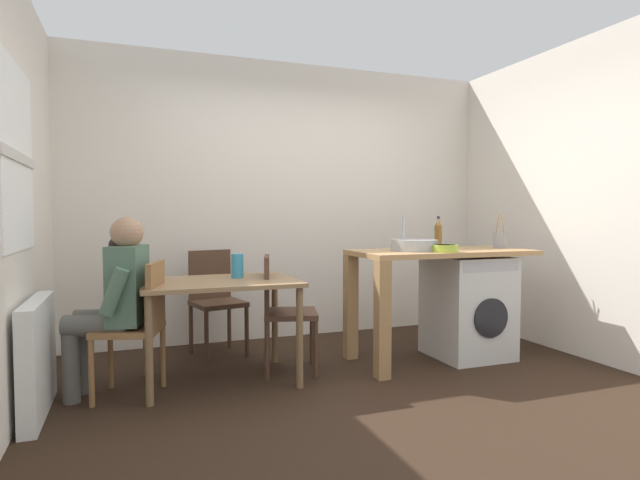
% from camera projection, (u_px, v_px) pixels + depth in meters
% --- Properties ---
extents(ground_plane, '(5.46, 5.46, 0.00)m').
position_uv_depth(ground_plane, '(362.00, 390.00, 3.54)').
color(ground_plane, black).
extents(wall_back, '(4.60, 0.10, 2.70)m').
position_uv_depth(wall_back, '(288.00, 201.00, 5.11)').
color(wall_back, silver).
rests_on(wall_back, ground_plane).
extents(wall_counter_side, '(0.10, 3.80, 2.70)m').
position_uv_depth(wall_counter_side, '(600.00, 198.00, 4.21)').
color(wall_counter_side, silver).
rests_on(wall_counter_side, ground_plane).
extents(radiator, '(0.10, 0.80, 0.70)m').
position_uv_depth(radiator, '(37.00, 357.00, 3.10)').
color(radiator, white).
rests_on(radiator, ground_plane).
extents(dining_table, '(1.10, 0.76, 0.74)m').
position_uv_depth(dining_table, '(220.00, 294.00, 3.70)').
color(dining_table, olive).
rests_on(dining_table, ground_plane).
extents(chair_person_seat, '(0.50, 0.50, 0.90)m').
position_uv_depth(chair_person_seat, '(140.00, 321.00, 3.40)').
color(chair_person_seat, olive).
rests_on(chair_person_seat, ground_plane).
extents(chair_opposite, '(0.49, 0.49, 0.90)m').
position_uv_depth(chair_opposite, '(281.00, 306.00, 3.94)').
color(chair_opposite, '#4C3323').
rests_on(chair_opposite, ground_plane).
extents(chair_spare_by_wall, '(0.48, 0.48, 0.90)m').
position_uv_depth(chair_spare_by_wall, '(215.00, 296.00, 4.46)').
color(chair_spare_by_wall, '#4C3323').
rests_on(chair_spare_by_wall, ground_plane).
extents(seated_person, '(0.55, 0.54, 1.20)m').
position_uv_depth(seated_person, '(115.00, 297.00, 3.38)').
color(seated_person, '#595651').
rests_on(seated_person, ground_plane).
extents(kitchen_counter, '(1.50, 0.68, 0.92)m').
position_uv_depth(kitchen_counter, '(420.00, 270.00, 4.20)').
color(kitchen_counter, tan).
rests_on(kitchen_counter, ground_plane).
extents(washing_machine, '(0.60, 0.61, 0.86)m').
position_uv_depth(washing_machine, '(468.00, 306.00, 4.38)').
color(washing_machine, silver).
rests_on(washing_machine, ground_plane).
extents(sink_basin, '(0.38, 0.38, 0.09)m').
position_uv_depth(sink_basin, '(414.00, 245.00, 4.17)').
color(sink_basin, '#9EA0A5').
rests_on(sink_basin, kitchen_counter).
extents(tap, '(0.02, 0.02, 0.28)m').
position_uv_depth(tap, '(403.00, 233.00, 4.33)').
color(tap, '#B2B2B7').
rests_on(tap, kitchen_counter).
extents(bottle_tall_green, '(0.06, 0.06, 0.28)m').
position_uv_depth(bottle_tall_green, '(438.00, 234.00, 4.32)').
color(bottle_tall_green, brown).
rests_on(bottle_tall_green, kitchen_counter).
extents(mixing_bowl, '(0.21, 0.21, 0.06)m').
position_uv_depth(mixing_bowl, '(445.00, 248.00, 4.04)').
color(mixing_bowl, '#A8C63D').
rests_on(mixing_bowl, kitchen_counter).
extents(utensil_crock, '(0.11, 0.11, 0.30)m').
position_uv_depth(utensil_crock, '(500.00, 240.00, 4.52)').
color(utensil_crock, gray).
rests_on(utensil_crock, kitchen_counter).
extents(vase, '(0.09, 0.09, 0.18)m').
position_uv_depth(vase, '(237.00, 266.00, 3.84)').
color(vase, teal).
rests_on(vase, dining_table).
extents(scissors, '(0.15, 0.06, 0.01)m').
position_uv_depth(scissors, '(444.00, 250.00, 4.15)').
color(scissors, '#B2B2B7').
rests_on(scissors, kitchen_counter).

